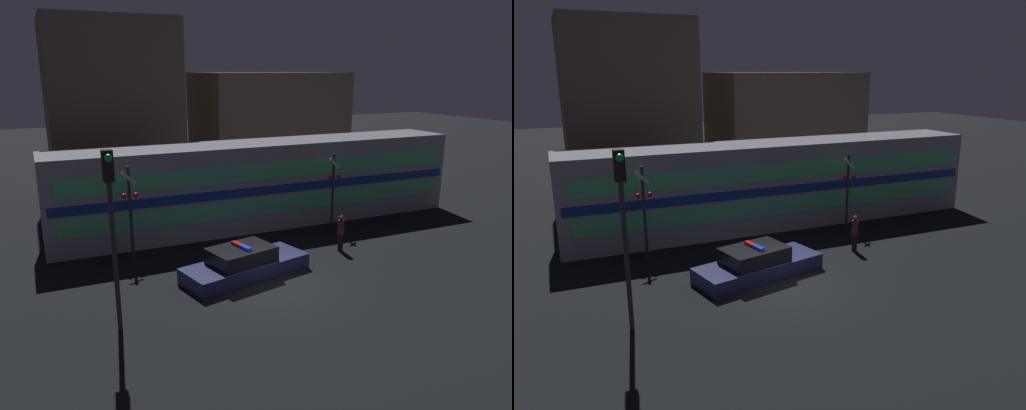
% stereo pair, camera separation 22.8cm
% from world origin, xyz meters
% --- Properties ---
extents(ground_plane, '(120.00, 120.00, 0.00)m').
position_xyz_m(ground_plane, '(0.00, 0.00, 0.00)').
color(ground_plane, black).
extents(train, '(20.97, 2.92, 4.20)m').
position_xyz_m(train, '(2.88, 7.36, 2.10)').
color(train, '#999EA5').
rests_on(train, ground_plane).
extents(police_car, '(5.23, 2.87, 1.31)m').
position_xyz_m(police_car, '(-0.73, 1.42, 0.48)').
color(police_car, navy).
rests_on(police_car, ground_plane).
extents(pedestrian, '(0.27, 0.27, 1.61)m').
position_xyz_m(pedestrian, '(4.18, 2.26, 0.83)').
color(pedestrian, black).
rests_on(pedestrian, ground_plane).
extents(crossing_signal_near, '(0.69, 0.29, 3.76)m').
position_xyz_m(crossing_signal_near, '(5.55, 5.06, 2.12)').
color(crossing_signal_near, '#2D2D33').
rests_on(crossing_signal_near, ground_plane).
extents(crossing_signal_far, '(0.69, 0.29, 3.92)m').
position_xyz_m(crossing_signal_far, '(-4.23, 5.04, 2.21)').
color(crossing_signal_far, '#2D2D33').
rests_on(crossing_signal_far, ground_plane).
extents(traffic_light_corner, '(0.30, 0.46, 5.51)m').
position_xyz_m(traffic_light_corner, '(-5.78, -0.78, 3.66)').
color(traffic_light_corner, '#2D2D33').
rests_on(traffic_light_corner, ground_plane).
extents(building_left, '(7.31, 6.25, 10.53)m').
position_xyz_m(building_left, '(-3.00, 16.13, 5.27)').
color(building_left, brown).
rests_on(building_left, ground_plane).
extents(building_center, '(9.47, 6.44, 7.50)m').
position_xyz_m(building_center, '(7.41, 16.35, 3.75)').
color(building_center, brown).
rests_on(building_center, ground_plane).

